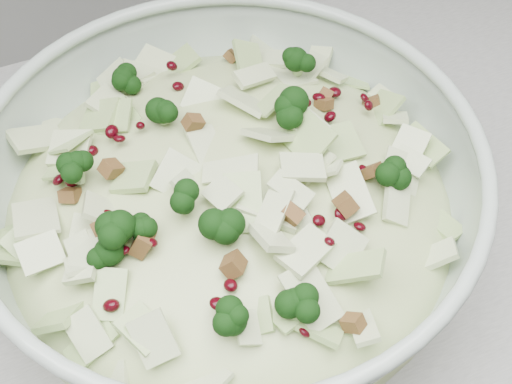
% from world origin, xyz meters
% --- Properties ---
extents(counter, '(3.60, 0.60, 0.90)m').
position_xyz_m(counter, '(0.00, 1.70, 0.45)').
color(counter, beige).
rests_on(counter, floor).
extents(mixing_bowl, '(0.54, 0.54, 0.16)m').
position_xyz_m(mixing_bowl, '(0.02, 1.60, 0.99)').
color(mixing_bowl, '#A5B5AA').
rests_on(mixing_bowl, counter).
extents(salad, '(0.51, 0.51, 0.17)m').
position_xyz_m(salad, '(0.02, 1.60, 1.01)').
color(salad, '#B7C687').
rests_on(salad, mixing_bowl).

